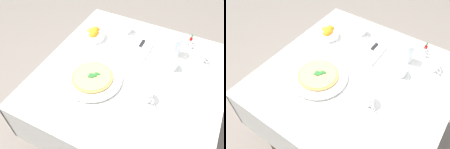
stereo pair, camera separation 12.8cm
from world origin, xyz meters
TOP-DOWN VIEW (x-y plane):
  - ground_plane at (0.00, 0.00)m, footprint 8.00×8.00m
  - dining_table at (0.00, 0.00)m, footprint 1.04×1.04m
  - pizza_plate at (0.14, -0.18)m, footprint 0.34×0.34m
  - pizza at (0.14, -0.18)m, footprint 0.23×0.23m
  - coffee_cup_far_left at (-0.15, 0.19)m, footprint 0.13×0.13m
  - coffee_cup_center_back at (-0.30, 0.33)m, footprint 0.13×0.13m
  - coffee_cup_left_edge at (0.13, 0.14)m, footprint 0.13×0.13m
  - coffee_cup_near_right at (-0.35, -0.19)m, footprint 0.13×0.13m
  - water_glass_near_left at (-0.28, 0.17)m, footprint 0.07×0.07m
  - napkin_folded at (-0.21, -0.04)m, footprint 0.22×0.13m
  - dinner_knife at (-0.21, -0.04)m, footprint 0.20×0.02m
  - citrus_bowl at (-0.20, -0.36)m, footprint 0.15×0.15m
  - hot_sauce_bottle at (-0.41, 0.24)m, footprint 0.02×0.02m
  - salt_shaker at (-0.38, 0.25)m, footprint 0.03×0.03m
  - pepper_shaker at (-0.44, 0.23)m, footprint 0.03×0.03m

SIDE VIEW (x-z plane):
  - ground_plane at x=0.00m, z-range 0.00..0.00m
  - dining_table at x=0.00m, z-range 0.23..0.98m
  - napkin_folded at x=-0.21m, z-range 0.75..0.77m
  - pizza_plate at x=0.14m, z-range 0.75..0.77m
  - dinner_knife at x=-0.21m, z-range 0.77..0.78m
  - pizza at x=0.14m, z-range 0.76..0.78m
  - salt_shaker at x=-0.38m, z-range 0.75..0.80m
  - pepper_shaker at x=-0.44m, z-range 0.75..0.80m
  - coffee_cup_center_back at x=-0.30m, z-range 0.75..0.80m
  - coffee_cup_far_left at x=-0.15m, z-range 0.75..0.81m
  - citrus_bowl at x=-0.20m, z-range 0.74..0.81m
  - coffee_cup_left_edge at x=0.13m, z-range 0.75..0.81m
  - coffee_cup_near_right at x=-0.35m, z-range 0.75..0.82m
  - hot_sauce_bottle at x=-0.41m, z-range 0.74..0.82m
  - water_glass_near_left at x=-0.28m, z-range 0.74..0.87m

